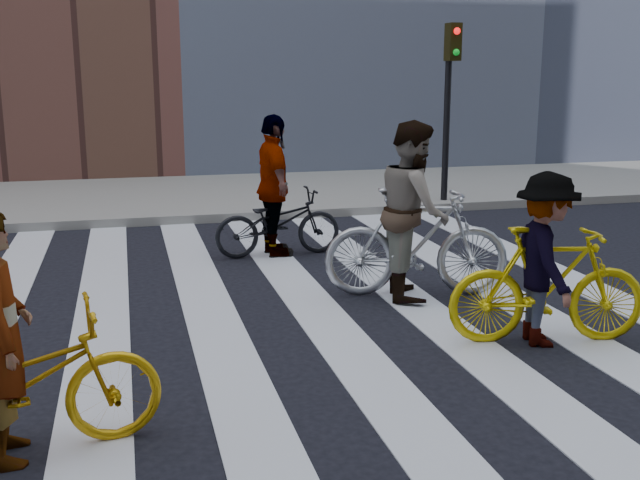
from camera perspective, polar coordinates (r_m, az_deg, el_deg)
name	(u,v)px	position (r m, az deg, el deg)	size (l,w,h in m)	color
ground	(265,314)	(7.88, -4.22, -5.63)	(100.00, 100.00, 0.00)	black
sidewalk_far	(196,196)	(15.12, -9.43, 3.34)	(100.00, 5.00, 0.15)	gray
zebra_crosswalk	(265,313)	(7.88, -4.22, -5.59)	(8.25, 10.00, 0.01)	silver
traffic_signal	(450,84)	(13.93, 9.86, 11.67)	(0.22, 0.42, 3.33)	black
bike_yellow_left	(13,385)	(5.29, -22.32, -10.21)	(0.66, 1.88, 0.99)	#D2980B
bike_silver_mid	(417,242)	(8.42, 7.36, -0.16)	(0.58, 2.06, 1.24)	#AFB2BA
bike_yellow_right	(548,285)	(7.21, 16.98, -3.31)	(0.52, 1.84, 1.11)	gold
bike_dark_rear	(278,223)	(10.26, -3.22, 1.33)	(0.61, 1.75, 0.92)	black
rider_left	(0,337)	(5.18, -23.18, -6.78)	(0.61, 0.40, 1.66)	slate
rider_mid	(413,210)	(8.32, 7.12, 2.28)	(0.96, 0.75, 1.97)	slate
rider_right	(545,259)	(7.12, 16.76, -1.43)	(1.03, 0.59, 1.60)	slate
rider_rear	(274,186)	(10.16, -3.53, 4.11)	(1.13, 0.47, 1.93)	slate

